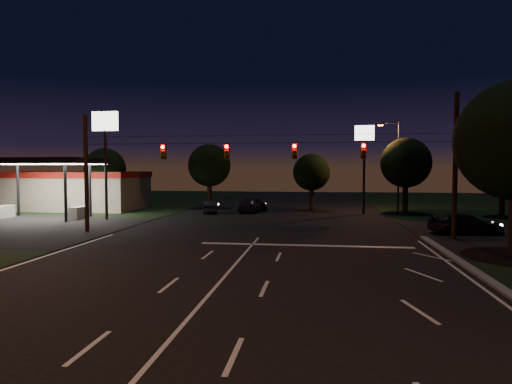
% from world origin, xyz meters
% --- Properties ---
extents(ground, '(140.00, 140.00, 0.00)m').
position_xyz_m(ground, '(0.00, 0.00, 0.00)').
color(ground, black).
rests_on(ground, ground).
extents(stop_bar, '(12.00, 0.50, 0.01)m').
position_xyz_m(stop_bar, '(3.00, 11.50, 0.01)').
color(stop_bar, silver).
rests_on(stop_bar, ground).
extents(utility_pole_right, '(0.30, 0.30, 9.00)m').
position_xyz_m(utility_pole_right, '(12.00, 15.00, 0.00)').
color(utility_pole_right, black).
rests_on(utility_pole_right, ground).
extents(utility_pole_left, '(0.28, 0.28, 8.00)m').
position_xyz_m(utility_pole_left, '(-12.00, 15.00, 0.00)').
color(utility_pole_left, black).
rests_on(utility_pole_left, ground).
extents(signal_span, '(24.00, 0.40, 1.56)m').
position_xyz_m(signal_span, '(-0.00, 14.96, 5.50)').
color(signal_span, black).
rests_on(signal_span, ground).
extents(gas_station, '(14.20, 16.10, 5.25)m').
position_xyz_m(gas_station, '(-21.86, 30.39, 2.38)').
color(gas_station, gray).
rests_on(gas_station, ground).
extents(pole_sign_left_near, '(2.20, 0.30, 9.10)m').
position_xyz_m(pole_sign_left_near, '(-14.00, 22.00, 6.98)').
color(pole_sign_left_near, black).
rests_on(pole_sign_left_near, ground).
extents(pole_sign_right, '(1.80, 0.30, 8.40)m').
position_xyz_m(pole_sign_right, '(8.00, 30.00, 6.24)').
color(pole_sign_right, black).
rests_on(pole_sign_right, ground).
extents(street_light_right_far, '(2.20, 0.35, 9.00)m').
position_xyz_m(street_light_right_far, '(11.24, 32.00, 5.24)').
color(street_light_right_far, black).
rests_on(street_light_right_far, ground).
extents(tree_far_a, '(4.20, 4.20, 6.42)m').
position_xyz_m(tree_far_a, '(-17.98, 30.12, 4.26)').
color(tree_far_a, black).
rests_on(tree_far_a, ground).
extents(tree_far_b, '(4.60, 4.60, 6.98)m').
position_xyz_m(tree_far_b, '(-7.98, 34.13, 4.61)').
color(tree_far_b, black).
rests_on(tree_far_b, ground).
extents(tree_far_c, '(3.80, 3.80, 5.86)m').
position_xyz_m(tree_far_c, '(3.02, 33.10, 3.90)').
color(tree_far_c, black).
rests_on(tree_far_c, ground).
extents(tree_far_d, '(4.80, 4.80, 7.30)m').
position_xyz_m(tree_far_d, '(12.02, 31.13, 4.83)').
color(tree_far_d, black).
rests_on(tree_far_d, ground).
extents(tree_far_e, '(4.00, 4.00, 6.18)m').
position_xyz_m(tree_far_e, '(20.02, 29.11, 4.11)').
color(tree_far_e, black).
rests_on(tree_far_e, ground).
extents(car_oncoming_a, '(2.74, 4.77, 1.53)m').
position_xyz_m(car_oncoming_a, '(-2.70, 30.37, 0.76)').
color(car_oncoming_a, black).
rests_on(car_oncoming_a, ground).
extents(car_oncoming_b, '(1.97, 3.90, 1.23)m').
position_xyz_m(car_oncoming_b, '(-6.63, 28.94, 0.61)').
color(car_oncoming_b, black).
rests_on(car_oncoming_b, ground).
extents(car_cross, '(4.91, 2.33, 1.38)m').
position_xyz_m(car_cross, '(13.37, 17.24, 0.69)').
color(car_cross, black).
rests_on(car_cross, ground).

